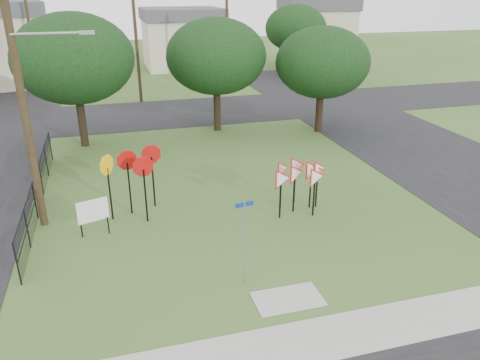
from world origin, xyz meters
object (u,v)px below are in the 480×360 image
(stop_sign_cluster, at_px, (133,169))
(info_board, at_px, (93,212))
(street_name_sign, at_px, (244,237))
(yield_sign_cluster, at_px, (300,174))

(stop_sign_cluster, relative_size, info_board, 1.89)
(street_name_sign, distance_m, yield_sign_cluster, 5.54)
(stop_sign_cluster, bearing_deg, yield_sign_cluster, -11.93)
(stop_sign_cluster, xyz_separation_m, yield_sign_cluster, (6.36, -1.34, -0.40))
(street_name_sign, distance_m, stop_sign_cluster, 6.29)
(stop_sign_cluster, bearing_deg, info_board, -141.27)
(yield_sign_cluster, bearing_deg, info_board, 179.49)
(street_name_sign, xyz_separation_m, yield_sign_cluster, (3.54, 4.26, -0.03))
(info_board, bearing_deg, street_name_sign, -44.53)
(info_board, bearing_deg, stop_sign_cluster, 38.73)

